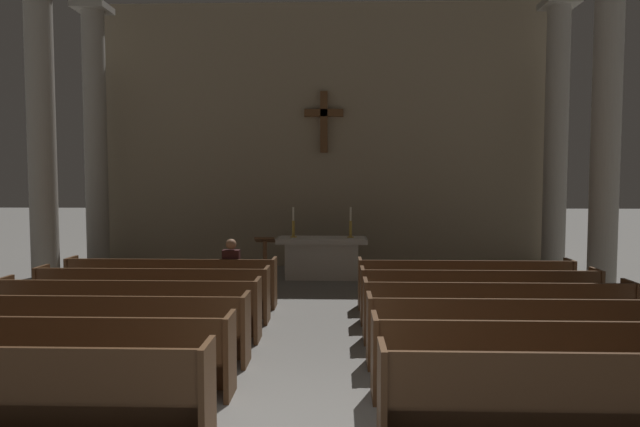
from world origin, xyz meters
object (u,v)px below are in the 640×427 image
object	(u,v)px
pew_left_row_2	(59,354)
lectern	(265,263)
pew_right_row_3	(520,332)
candlestick_left	(293,227)
column_left_third	(42,136)
column_right_fourth	(556,143)
candlestick_right	(351,228)
pew_right_row_4	(497,312)
altar	(322,257)
pew_right_row_6	(464,284)
pew_right_row_5	(479,296)
pew_right_row_2	(552,359)
pew_left_row_5	(153,294)
pew_left_row_6	(172,282)
pew_right_row_1	(598,398)
pew_left_row_4	(130,309)
column_left_fourth	(96,144)
pew_left_row_1	(1,390)
pew_left_row_3	(99,328)
column_right_third	(606,135)

from	to	relation	value
pew_left_row_2	lectern	bearing A→B (deg)	76.53
pew_right_row_3	candlestick_left	size ratio (longest dim) A/B	5.36
column_left_third	column_right_fourth	world-z (taller)	same
column_right_fourth	candlestick_right	bearing A→B (deg)	-172.06
pew_right_row_4	altar	size ratio (longest dim) A/B	1.81
candlestick_left	lectern	xyz separation A→B (m)	(-0.54, -1.20, -0.70)
pew_right_row_3	pew_right_row_6	bearing A→B (deg)	90.00
pew_left_row_2	pew_right_row_5	size ratio (longest dim) A/B	1.00
pew_right_row_6	pew_right_row_2	bearing A→B (deg)	-90.00
pew_left_row_5	candlestick_right	bearing A→B (deg)	50.91
pew_left_row_6	pew_right_row_5	xyz separation A→B (m)	(5.55, -1.10, 0.00)
pew_right_row_6	altar	distance (m)	4.22
pew_right_row_1	pew_right_row_4	size ratio (longest dim) A/B	1.00
pew_right_row_3	column_left_third	bearing A→B (deg)	152.35
candlestick_left	candlestick_right	world-z (taller)	same
pew_right_row_6	column_right_fourth	size ratio (longest dim) A/B	0.58
pew_left_row_2	pew_left_row_6	size ratio (longest dim) A/B	1.00
pew_left_row_4	pew_left_row_6	distance (m)	2.21
pew_right_row_5	column_left_fourth	xyz separation A→B (m)	(-8.64, 5.00, 2.87)
pew_left_row_6	pew_right_row_2	distance (m)	7.09
pew_left_row_1	column_left_third	xyz separation A→B (m)	(-3.09, 6.73, 2.87)
altar	candlestick_left	size ratio (longest dim) A/B	2.96
column_right_fourth	column_left_fourth	bearing A→B (deg)	180.00
column_right_fourth	pew_left_row_3	bearing A→B (deg)	-140.18
pew_left_row_5	column_left_third	bearing A→B (deg)	143.11
pew_right_row_5	pew_left_row_3	bearing A→B (deg)	-158.32
pew_left_row_2	column_right_fourth	distance (m)	12.32
pew_left_row_6	column_right_third	bearing A→B (deg)	8.02
pew_right_row_5	candlestick_left	world-z (taller)	candlestick_left
column_left_third	altar	bearing A→B (deg)	18.44
altar	candlestick_left	bearing A→B (deg)	180.00
pew_left_row_3	pew_right_row_2	world-z (taller)	same
altar	lectern	distance (m)	1.73
candlestick_right	pew_right_row_2	bearing A→B (deg)	-74.71
altar	pew_right_row_6	bearing A→B (deg)	-48.84
pew_right_row_5	column_right_fourth	distance (m)	6.54
pew_right_row_5	candlestick_left	size ratio (longest dim) A/B	5.36
pew_right_row_1	pew_right_row_3	size ratio (longest dim) A/B	1.00
pew_right_row_4	pew_right_row_5	world-z (taller)	same
pew_right_row_2	altar	size ratio (longest dim) A/B	1.81
column_left_third	column_right_fourth	size ratio (longest dim) A/B	1.00
altar	pew_right_row_4	bearing A→B (deg)	-62.72
pew_left_row_4	column_right_fourth	distance (m)	10.96
pew_left_row_5	pew_right_row_3	xyz separation A→B (m)	(5.55, -2.21, 0.00)
pew_right_row_6	lectern	world-z (taller)	lectern
pew_right_row_5	column_left_fourth	world-z (taller)	column_left_fourth
pew_right_row_5	lectern	size ratio (longest dim) A/B	3.45
pew_right_row_3	pew_right_row_4	xyz separation A→B (m)	(0.00, 1.10, 0.00)
column_right_third	column_left_fourth	world-z (taller)	same
pew_left_row_2	pew_right_row_1	world-z (taller)	same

